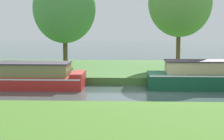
# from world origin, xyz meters

# --- Properties ---
(ground_plane) EXTENTS (120.00, 120.00, 0.00)m
(ground_plane) POSITION_xyz_m (0.00, 0.00, 0.00)
(ground_plane) COLOR #3E4F4C
(riverbank_far) EXTENTS (72.00, 10.00, 0.40)m
(riverbank_far) POSITION_xyz_m (0.00, 7.00, 0.20)
(riverbank_far) COLOR #3E672E
(riverbank_far) RESTS_ON ground_plane
(forest_barge) EXTENTS (4.35, 1.85, 1.40)m
(forest_barge) POSITION_xyz_m (1.93, 1.20, 0.60)
(forest_barge) COLOR #12482F
(forest_barge) RESTS_ON ground_plane
(red_narrowboat) EXTENTS (5.08, 2.29, 1.26)m
(red_narrowboat) POSITION_xyz_m (-5.98, 1.20, 0.54)
(red_narrowboat) COLOR red
(red_narrowboat) RESTS_ON ground_plane
(willow_tree_left) EXTENTS (4.39, 3.50, 6.32)m
(willow_tree_left) POSITION_xyz_m (-5.72, 8.91, 4.28)
(willow_tree_left) COLOR brown
(willow_tree_left) RESTS_ON riverbank_far
(willow_tree_centre) EXTENTS (3.93, 4.59, 6.22)m
(willow_tree_centre) POSITION_xyz_m (1.92, 6.52, 4.49)
(willow_tree_centre) COLOR brown
(willow_tree_centre) RESTS_ON riverbank_far
(mooring_post_far) EXTENTS (0.12, 0.12, 0.82)m
(mooring_post_far) POSITION_xyz_m (3.48, 2.63, 0.81)
(mooring_post_far) COLOR #453B2A
(mooring_post_far) RESTS_ON riverbank_far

